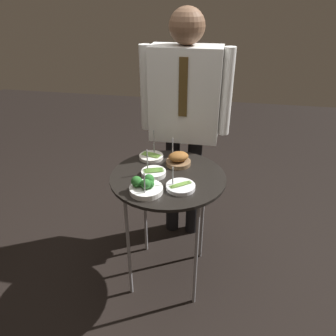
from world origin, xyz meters
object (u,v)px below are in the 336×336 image
bowl_roast_front_center (178,159)px  bowl_asparagus_back_left (154,173)px  bowl_asparagus_back_right (151,156)px  bowl_asparagus_center (181,187)px  waiter_figure (185,106)px  bowl_broccoli_near_rim (145,186)px  serving_cart (168,184)px

bowl_roast_front_center → bowl_asparagus_back_left: size_ratio=1.10×
bowl_asparagus_back_left → bowl_asparagus_back_right: 0.22m
bowl_asparagus_center → waiter_figure: 0.67m
bowl_asparagus_back_right → waiter_figure: 0.42m
bowl_asparagus_center → bowl_asparagus_back_right: bowl_asparagus_back_right is taller
bowl_roast_front_center → bowl_broccoli_near_rim: size_ratio=0.95×
bowl_roast_front_center → bowl_broccoli_near_rim: 0.36m
bowl_asparagus_back_right → bowl_broccoli_near_rim: bearing=-81.3°
bowl_roast_front_center → bowl_asparagus_back_right: bearing=164.0°
serving_cart → waiter_figure: waiter_figure is taller
bowl_asparagus_center → bowl_asparagus_back_right: (-0.24, 0.32, 0.00)m
bowl_asparagus_back_left → bowl_asparagus_back_right: size_ratio=0.88×
bowl_broccoli_near_rim → waiter_figure: (0.11, 0.68, 0.23)m
bowl_roast_front_center → bowl_asparagus_back_right: 0.19m
bowl_asparagus_back_right → bowl_asparagus_center: bearing=-53.7°
bowl_asparagus_center → waiter_figure: size_ratio=0.10×
bowl_asparagus_center → bowl_asparagus_back_left: bowl_asparagus_back_left is taller
serving_cart → bowl_asparagus_back_right: (-0.14, 0.20, 0.07)m
waiter_figure → bowl_asparagus_back_right: bearing=-120.0°
bowl_roast_front_center → waiter_figure: waiter_figure is taller
bowl_broccoli_near_rim → bowl_asparagus_center: bearing=19.8°
bowl_roast_front_center → bowl_asparagus_back_right: size_ratio=0.97×
bowl_broccoli_near_rim → bowl_asparagus_back_right: size_ratio=1.02×
serving_cart → bowl_asparagus_center: 0.17m
serving_cart → bowl_broccoli_near_rim: (-0.09, -0.19, 0.09)m
bowl_broccoli_near_rim → bowl_asparagus_back_right: (-0.06, 0.39, -0.02)m
bowl_asparagus_back_right → waiter_figure: bearing=60.0°
bowl_roast_front_center → waiter_figure: (-0.01, 0.34, 0.23)m
serving_cart → bowl_asparagus_back_left: 0.11m
serving_cart → bowl_roast_front_center: bearing=75.8°
bowl_broccoli_near_rim → bowl_roast_front_center: bearing=69.9°
serving_cart → bowl_asparagus_back_right: 0.26m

